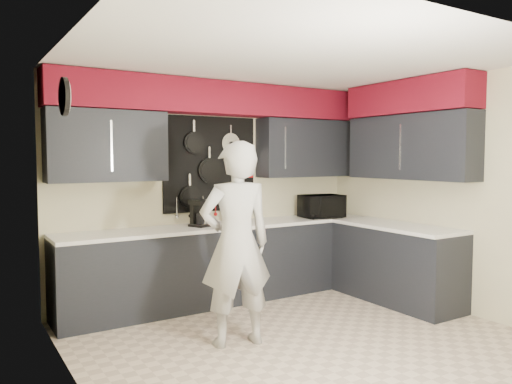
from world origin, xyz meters
TOP-DOWN VIEW (x-y plane):
  - ground at (0.00, 0.00)m, footprint 4.00×4.00m
  - back_wall_assembly at (0.01, 1.60)m, footprint 4.00×0.36m
  - right_wall_assembly at (1.85, 0.26)m, footprint 0.36×3.50m
  - left_wall_assembly at (-1.99, 0.02)m, footprint 0.05×3.50m
  - base_cabinets at (0.49, 1.13)m, footprint 3.95×2.20m
  - microwave at (1.38, 1.34)m, footprint 0.58×0.43m
  - knife_block at (0.09, 1.43)m, footprint 0.11×0.11m
  - utensil_crock at (0.14, 1.50)m, footprint 0.12×0.12m
  - coffee_maker at (-0.35, 1.43)m, footprint 0.23×0.25m
  - person at (-0.58, 0.17)m, footprint 0.74×0.55m

SIDE VIEW (x-z plane):
  - ground at x=0.00m, z-range 0.00..0.00m
  - base_cabinets at x=0.49m, z-range 0.00..0.92m
  - person at x=-0.58m, z-range 0.00..1.85m
  - utensil_crock at x=0.14m, z-range 0.92..1.07m
  - knife_block at x=0.09m, z-range 0.92..1.15m
  - microwave at x=1.38m, z-range 0.92..1.22m
  - coffee_maker at x=-0.35m, z-range 0.93..1.23m
  - left_wall_assembly at x=-1.99m, z-range 0.03..2.63m
  - right_wall_assembly at x=1.85m, z-range 0.64..3.24m
  - back_wall_assembly at x=0.01m, z-range 0.71..3.31m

